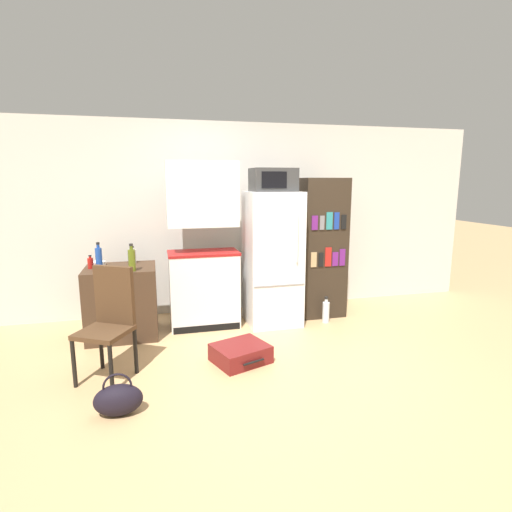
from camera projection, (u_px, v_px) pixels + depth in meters
The scene contains 16 objects.
ground_plane at pixel (284, 371), 3.70m from camera, with size 24.00×24.00×0.00m, color tan.
wall_back at pixel (254, 218), 5.42m from camera, with size 6.40×0.10×2.48m.
side_table at pixel (122, 302), 4.49m from camera, with size 0.76×0.63×0.80m.
kitchen_hutch at pixel (203, 251), 4.71m from camera, with size 0.83×0.45×1.96m.
refrigerator at pixel (272, 259), 4.85m from camera, with size 0.63×0.63×1.61m.
microwave at pixel (273, 180), 4.67m from camera, with size 0.51×0.41×0.27m.
bookshelf at pixel (322, 248), 5.11m from camera, with size 0.57×0.39×1.77m.
bottle_milk_white at pixel (132, 256), 4.61m from camera, with size 0.08×0.08×0.20m.
bottle_blue_soda at pixel (99, 258), 4.31m from camera, with size 0.07×0.07×0.29m.
bottle_olive_oil at pixel (132, 260), 4.20m from camera, with size 0.07×0.07×0.29m.
bottle_ketchup_red at pixel (90, 263), 4.33m from camera, with size 0.06×0.06×0.15m.
bowl at pixel (98, 263), 4.50m from camera, with size 0.16×0.16×0.04m.
chair at pixel (110, 315), 3.53m from camera, with size 0.55×0.55×0.99m.
suitcase_large_flat at pixel (241, 353), 3.88m from camera, with size 0.61×0.57×0.17m.
handbag at pixel (118, 399), 2.99m from camera, with size 0.36×0.20×0.33m.
water_bottle_front at pixel (326, 312), 4.95m from camera, with size 0.09×0.09×0.33m.
Camera 1 is at (-1.09, -3.27, 1.74)m, focal length 28.00 mm.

